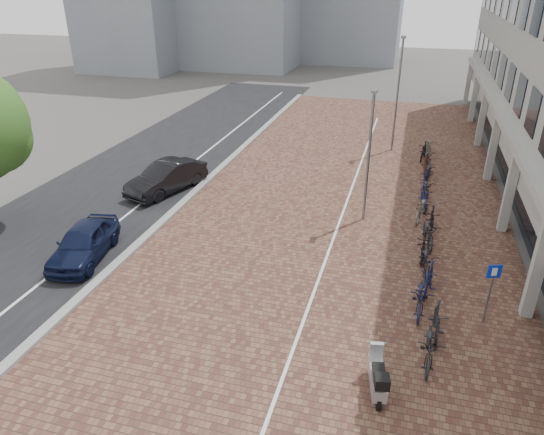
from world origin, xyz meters
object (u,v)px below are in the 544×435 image
at_px(scooter_front, 378,375).
at_px(parking_sign, 491,286).
at_px(car_dark, 167,177).
at_px(car_navy, 84,242).

bearing_deg(scooter_front, parking_sign, 41.67).
height_order(car_dark, parking_sign, parking_sign).
bearing_deg(scooter_front, car_navy, 150.28).
bearing_deg(car_dark, scooter_front, -24.96).
distance_m(car_navy, scooter_front, 11.73).
relative_size(car_navy, scooter_front, 2.40).
bearing_deg(parking_sign, car_navy, 159.24).
distance_m(scooter_front, parking_sign, 4.82).
height_order(car_navy, parking_sign, parking_sign).
height_order(car_dark, scooter_front, car_dark).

